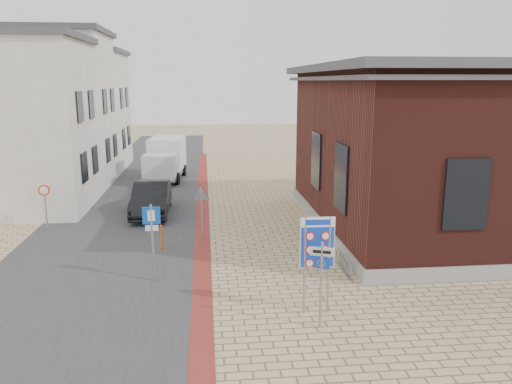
{
  "coord_description": "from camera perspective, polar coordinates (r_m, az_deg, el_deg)",
  "views": [
    {
      "loc": [
        -1.82,
        -12.96,
        6.14
      ],
      "look_at": [
        -0.01,
        4.66,
        2.2
      ],
      "focal_mm": 35.0,
      "sensor_mm": 36.0,
      "label": 1
    }
  ],
  "objects": [
    {
      "name": "speed_sign",
      "position": [
        22.53,
        -22.98,
        -0.93
      ],
      "size": [
        0.46,
        0.12,
        1.96
      ],
      "rotation": [
        0.0,
        0.0,
        0.19
      ],
      "color": "gray",
      "rests_on": "ground"
    },
    {
      "name": "curb_strip",
      "position": [
        23.76,
        -6.12,
        -2.47
      ],
      "size": [
        0.6,
        40.0,
        0.02
      ],
      "primitive_type": "cube",
      "color": "maroon",
      "rests_on": "ground"
    },
    {
      "name": "essen_sign",
      "position": [
        12.68,
        7.48,
        -9.06
      ],
      "size": [
        0.59,
        0.25,
        2.28
      ],
      "rotation": [
        0.0,
        0.0,
        -0.35
      ],
      "color": "gray",
      "rests_on": "ground"
    },
    {
      "name": "road_strip",
      "position": [
        28.86,
        -13.07,
        -0.05
      ],
      "size": [
        7.0,
        60.0,
        0.02
      ],
      "primitive_type": "cube",
      "color": "#38383A",
      "rests_on": "ground"
    },
    {
      "name": "border_sign",
      "position": [
        13.3,
        7.01,
        -6.01
      ],
      "size": [
        0.92,
        0.08,
        2.69
      ],
      "rotation": [
        0.0,
        0.0,
        -0.02
      ],
      "color": "gray",
      "rests_on": "ground"
    },
    {
      "name": "bollard",
      "position": [
        18.91,
        -10.75,
        -5.12
      ],
      "size": [
        0.1,
        0.1,
        0.95
      ],
      "primitive_type": "cylinder",
      "rotation": [
        0.0,
        0.0,
        -0.18
      ],
      "color": "#E6500C",
      "rests_on": "ground"
    },
    {
      "name": "brick_building",
      "position": [
        22.85,
        22.5,
        4.92
      ],
      "size": [
        13.0,
        13.0,
        6.8
      ],
      "color": "gray",
      "rests_on": "ground"
    },
    {
      "name": "sedan",
      "position": [
        23.96,
        -11.86,
        -0.71
      ],
      "size": [
        1.6,
        4.59,
        1.51
      ],
      "primitive_type": "imported",
      "rotation": [
        0.0,
        0.0,
        0.0
      ],
      "color": "black",
      "rests_on": "ground"
    },
    {
      "name": "ground",
      "position": [
        14.46,
        1.96,
        -12.61
      ],
      "size": [
        120.0,
        120.0,
        0.0
      ],
      "primitive_type": "plane",
      "color": "tan",
      "rests_on": "ground"
    },
    {
      "name": "parking_sign",
      "position": [
        15.7,
        -11.81,
        -4.22
      ],
      "size": [
        0.55,
        0.07,
        2.48
      ],
      "rotation": [
        0.0,
        0.0,
        -0.02
      ],
      "color": "gray",
      "rests_on": "ground"
    },
    {
      "name": "townhouse_near",
      "position": [
        26.66,
        -26.2,
        7.03
      ],
      "size": [
        7.4,
        6.4,
        8.3
      ],
      "color": "beige",
      "rests_on": "ground"
    },
    {
      "name": "bike_rack",
      "position": [
        16.86,
        9.98,
        -8.06
      ],
      "size": [
        0.08,
        1.8,
        0.6
      ],
      "color": "slate",
      "rests_on": "ground"
    },
    {
      "name": "yield_sign",
      "position": [
        19.48,
        -6.25,
        -0.86
      ],
      "size": [
        0.75,
        0.29,
        2.18
      ],
      "rotation": [
        0.0,
        0.0,
        -0.31
      ],
      "color": "gray",
      "rests_on": "ground"
    },
    {
      "name": "townhouse_mid",
      "position": [
        32.33,
        -22.64,
        8.81
      ],
      "size": [
        7.4,
        6.4,
        9.1
      ],
      "color": "beige",
      "rests_on": "ground"
    },
    {
      "name": "townhouse_far",
      "position": [
        38.13,
        -20.04,
        8.84
      ],
      "size": [
        7.4,
        6.4,
        8.3
      ],
      "color": "beige",
      "rests_on": "ground"
    },
    {
      "name": "box_truck",
      "position": [
        32.19,
        -10.31,
        3.78
      ],
      "size": [
        2.49,
        5.15,
        2.61
      ],
      "rotation": [
        0.0,
        0.0,
        -0.1
      ],
      "color": "slate",
      "rests_on": "ground"
    }
  ]
}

